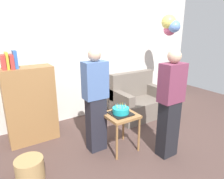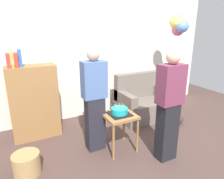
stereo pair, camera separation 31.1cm
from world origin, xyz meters
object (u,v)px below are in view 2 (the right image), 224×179
(couch, at_px, (142,102))
(side_table, at_px, (119,120))
(balloon_bunch, at_px, (179,25))
(bookshelf, at_px, (34,101))
(handbag, at_px, (178,120))
(person_blowing_candles, at_px, (94,100))
(person_holding_cake, at_px, (169,107))
(birthday_cake, at_px, (119,111))
(wicker_basket, at_px, (27,164))

(couch, height_order, side_table, couch)
(balloon_bunch, bearing_deg, couch, 171.92)
(bookshelf, distance_m, handbag, 2.80)
(couch, distance_m, person_blowing_candles, 1.61)
(person_blowing_candles, bearing_deg, person_holding_cake, -24.44)
(couch, height_order, person_holding_cake, person_holding_cake)
(bookshelf, height_order, balloon_bunch, balloon_bunch)
(birthday_cake, bearing_deg, wicker_basket, 177.88)
(side_table, height_order, wicker_basket, side_table)
(handbag, relative_size, balloon_bunch, 0.13)
(wicker_basket, bearing_deg, handbag, 3.18)
(person_blowing_candles, bearing_deg, wicker_basket, -155.43)
(person_blowing_candles, distance_m, person_holding_cake, 1.11)
(birthday_cake, distance_m, person_holding_cake, 0.75)
(person_holding_cake, distance_m, wicker_basket, 2.10)
(side_table, xyz_separation_m, balloon_bunch, (1.80, 0.75, 1.42))
(couch, relative_size, person_holding_cake, 0.67)
(handbag, xyz_separation_m, balloon_bunch, (0.31, 0.54, 1.84))
(person_holding_cake, bearing_deg, handbag, -139.04)
(bookshelf, height_order, side_table, bookshelf)
(person_blowing_candles, relative_size, balloon_bunch, 0.75)
(couch, bearing_deg, side_table, -140.88)
(balloon_bunch, bearing_deg, bookshelf, 174.13)
(wicker_basket, distance_m, handbag, 2.88)
(bookshelf, bearing_deg, birthday_cake, -43.21)
(couch, bearing_deg, balloon_bunch, -8.08)
(wicker_basket, xyz_separation_m, balloon_bunch, (3.19, 0.70, 1.79))
(person_holding_cake, bearing_deg, bookshelf, -39.63)
(bookshelf, relative_size, wicker_basket, 4.37)
(side_table, distance_m, handbag, 1.56)
(handbag, bearing_deg, wicker_basket, -176.82)
(bookshelf, distance_m, side_table, 1.55)
(handbag, bearing_deg, couch, 123.56)
(balloon_bunch, bearing_deg, birthday_cake, -157.27)
(bookshelf, xyz_separation_m, handbag, (2.61, -0.84, -0.57))
(side_table, height_order, person_blowing_candles, person_blowing_candles)
(person_blowing_candles, xyz_separation_m, balloon_bunch, (2.13, 0.55, 1.11))
(couch, distance_m, wicker_basket, 2.59)
(person_blowing_candles, height_order, wicker_basket, person_blowing_candles)
(birthday_cake, bearing_deg, couch, 39.12)
(birthday_cake, xyz_separation_m, handbag, (1.49, 0.21, -0.56))
(side_table, relative_size, balloon_bunch, 0.28)
(wicker_basket, bearing_deg, person_blowing_candles, 8.30)
(bookshelf, distance_m, birthday_cake, 1.54)
(person_holding_cake, bearing_deg, couch, -107.35)
(couch, height_order, birthday_cake, couch)
(couch, bearing_deg, person_blowing_candles, -154.74)
(couch, relative_size, bookshelf, 0.70)
(birthday_cake, relative_size, balloon_bunch, 0.15)
(side_table, bearing_deg, person_holding_cake, -45.09)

